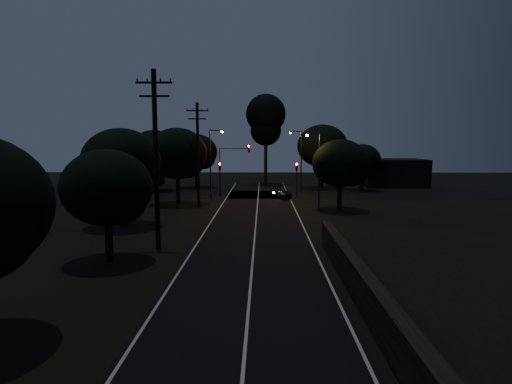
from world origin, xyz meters
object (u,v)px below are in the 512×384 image
object	(u,v)px
utility_pole_far	(198,153)
signal_left	(220,173)
tall_pine	(266,119)
streetlight_c	(318,166)
signal_mast	(234,161)
signal_right	(297,173)
streetlight_b	(300,157)
car	(283,194)
utility_pole_mid	(156,157)
streetlight_a	(212,159)

from	to	relation	value
utility_pole_far	signal_left	world-z (taller)	utility_pole_far
tall_pine	streetlight_c	bearing A→B (deg)	-79.07
utility_pole_far	signal_mast	xyz separation A→B (m)	(3.09, 7.99, -1.15)
signal_left	signal_right	xyz separation A→B (m)	(9.20, 0.00, 0.00)
streetlight_b	car	bearing A→B (deg)	-113.71
signal_right	streetlight_b	size ratio (longest dim) A/B	0.51
signal_right	tall_pine	bearing A→B (deg)	103.49
signal_mast	streetlight_b	xyz separation A→B (m)	(8.22, 4.01, 0.30)
utility_pole_far	streetlight_c	distance (m)	12.05
car	signal_mast	bearing A→B (deg)	-33.06
tall_pine	car	xyz separation A→B (m)	(1.90, -16.48, -9.43)
streetlight_b	tall_pine	bearing A→B (deg)	111.38
tall_pine	signal_mast	xyz separation A→B (m)	(-3.91, -15.01, -5.62)
utility_pole_mid	utility_pole_far	bearing A→B (deg)	90.00
utility_pole_far	signal_left	size ratio (longest dim) A/B	2.56
utility_pole_mid	signal_left	size ratio (longest dim) A/B	2.68
signal_right	streetlight_b	bearing A→B (deg)	80.00
tall_pine	car	distance (m)	19.08
car	streetlight_c	bearing A→B (deg)	90.04
streetlight_b	utility_pole_mid	bearing A→B (deg)	-111.30
streetlight_a	car	bearing A→B (deg)	3.66
signal_right	streetlight_b	world-z (taller)	streetlight_b
tall_pine	streetlight_c	world-z (taller)	tall_pine
streetlight_b	streetlight_c	world-z (taller)	streetlight_b
utility_pole_mid	streetlight_b	size ratio (longest dim) A/B	1.38
utility_pole_mid	car	size ratio (longest dim) A/B	3.55
streetlight_a	streetlight_b	distance (m)	12.19
utility_pole_far	signal_right	world-z (taller)	utility_pole_far
utility_pole_far	streetlight_a	world-z (taller)	utility_pole_far
utility_pole_mid	tall_pine	xyz separation A→B (m)	(7.00, 40.00, 4.22)
utility_pole_mid	streetlight_a	size ratio (longest dim) A/B	1.38
utility_pole_far	signal_mast	bearing A→B (deg)	68.89
signal_left	streetlight_b	world-z (taller)	streetlight_b
utility_pole_far	car	bearing A→B (deg)	36.24
signal_right	streetlight_c	distance (m)	10.18
utility_pole_mid	signal_left	distance (m)	25.19
car	signal_right	bearing A→B (deg)	-158.16
signal_right	car	world-z (taller)	signal_right
streetlight_a	streetlight_b	size ratio (longest dim) A/B	1.00
tall_pine	signal_right	bearing A→B (deg)	-76.51
tall_pine	streetlight_c	size ratio (longest dim) A/B	1.84
signal_mast	streetlight_c	world-z (taller)	streetlight_c
utility_pole_far	streetlight_c	size ratio (longest dim) A/B	1.40
streetlight_b	car	world-z (taller)	streetlight_b
utility_pole_mid	streetlight_a	distance (m)	23.04
utility_pole_far	streetlight_a	size ratio (longest dim) A/B	1.31
tall_pine	car	size ratio (longest dim) A/B	4.46
signal_mast	streetlight_a	xyz separation A→B (m)	(-2.39, -1.99, 0.30)
streetlight_c	car	xyz separation A→B (m)	(-2.93, 8.52, -3.82)
signal_left	streetlight_c	bearing A→B (deg)	-43.76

